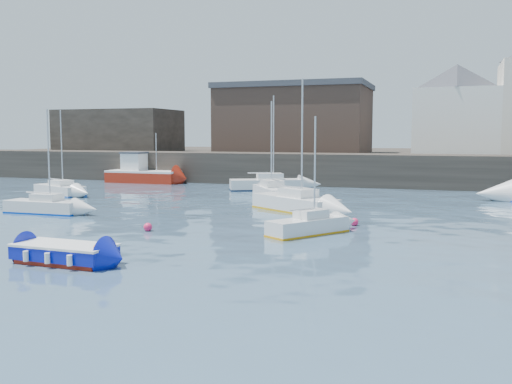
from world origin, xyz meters
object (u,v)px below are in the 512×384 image
(buoy_near, at_px, (148,231))
(sailboat_c, at_px, (308,225))
(sailboat_a, at_px, (44,206))
(sailboat_b, at_px, (295,203))
(sailboat_e, at_px, (60,189))
(fishing_boat, at_px, (142,173))
(sailboat_f, at_px, (273,192))
(buoy_mid, at_px, (354,226))
(blue_dinghy, at_px, (64,252))
(buoy_far, at_px, (276,206))
(sailboat_h, at_px, (267,184))

(buoy_near, bearing_deg, sailboat_c, 11.95)
(sailboat_a, xyz_separation_m, sailboat_c, (17.06, -1.98, -0.01))
(sailboat_b, relative_size, buoy_near, 19.03)
(sailboat_e, bearing_deg, fishing_boat, 89.10)
(sailboat_b, height_order, sailboat_e, sailboat_b)
(sailboat_e, height_order, sailboat_f, sailboat_f)
(sailboat_b, bearing_deg, buoy_mid, -45.28)
(fishing_boat, height_order, sailboat_f, sailboat_f)
(blue_dinghy, height_order, sailboat_f, sailboat_f)
(sailboat_f, relative_size, buoy_far, 18.97)
(sailboat_f, bearing_deg, sailboat_e, -171.16)
(sailboat_c, relative_size, buoy_near, 13.21)
(fishing_boat, relative_size, sailboat_e, 1.12)
(buoy_mid, relative_size, buoy_far, 1.11)
(sailboat_c, relative_size, buoy_mid, 13.32)
(blue_dinghy, distance_m, sailboat_e, 25.93)
(sailboat_c, height_order, buoy_mid, sailboat_c)
(sailboat_b, bearing_deg, sailboat_c, -70.86)
(sailboat_c, relative_size, buoy_far, 14.77)
(buoy_mid, bearing_deg, buoy_far, 134.49)
(blue_dinghy, bearing_deg, buoy_far, 82.22)
(sailboat_e, relative_size, buoy_near, 15.63)
(sailboat_h, bearing_deg, sailboat_b, -64.84)
(blue_dinghy, xyz_separation_m, sailboat_a, (-9.90, 11.05, 0.03))
(buoy_near, distance_m, buoy_mid, 10.79)
(buoy_mid, bearing_deg, fishing_boat, 140.18)
(sailboat_e, relative_size, buoy_far, 17.48)
(sailboat_b, distance_m, sailboat_c, 8.31)
(sailboat_e, xyz_separation_m, buoy_far, (18.57, -1.55, -0.44))
(sailboat_f, xyz_separation_m, sailboat_h, (-2.57, 6.44, 0.02))
(buoy_mid, height_order, buoy_far, buoy_mid)
(sailboat_h, bearing_deg, fishing_boat, 166.23)
(buoy_near, bearing_deg, buoy_far, 74.18)
(sailboat_h, bearing_deg, sailboat_c, -67.09)
(blue_dinghy, relative_size, buoy_mid, 9.28)
(blue_dinghy, relative_size, sailboat_h, 0.49)
(blue_dinghy, bearing_deg, buoy_mid, 54.53)
(sailboat_h, bearing_deg, sailboat_f, -68.24)
(sailboat_a, xyz_separation_m, sailboat_f, (11.00, 12.02, 0.07))
(sailboat_c, bearing_deg, blue_dinghy, -128.31)
(buoy_far, bearing_deg, fishing_boat, 142.38)
(sailboat_a, relative_size, sailboat_h, 0.78)
(fishing_boat, relative_size, buoy_near, 17.44)
(blue_dinghy, bearing_deg, sailboat_b, 75.28)
(sailboat_h, bearing_deg, buoy_mid, -58.78)
(sailboat_a, height_order, sailboat_e, sailboat_e)
(fishing_boat, bearing_deg, buoy_far, -37.62)
(sailboat_a, xyz_separation_m, sailboat_h, (8.43, 18.46, 0.09))
(blue_dinghy, height_order, sailboat_a, sailboat_a)
(fishing_boat, bearing_deg, buoy_near, -59.42)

